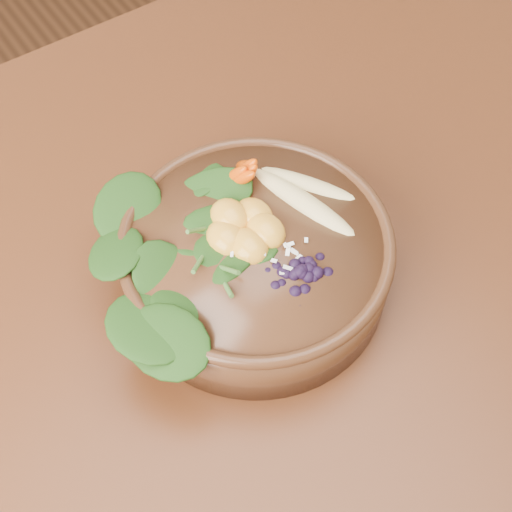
# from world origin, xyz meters

# --- Properties ---
(ground) EXTENTS (4.00, 4.00, 0.00)m
(ground) POSITION_xyz_m (0.00, 0.00, 0.00)
(ground) COLOR #381E0F
(ground) RESTS_ON ground
(dining_table) EXTENTS (1.60, 0.90, 0.75)m
(dining_table) POSITION_xyz_m (0.00, 0.00, 0.66)
(dining_table) COLOR #331C0C
(dining_table) RESTS_ON ground
(stoneware_bowl) EXTENTS (0.35, 0.35, 0.08)m
(stoneware_bowl) POSITION_xyz_m (-0.21, -0.06, 0.79)
(stoneware_bowl) COLOR #512C17
(stoneware_bowl) RESTS_ON dining_table
(kale_heap) EXTENTS (0.23, 0.21, 0.04)m
(kale_heap) POSITION_xyz_m (-0.27, -0.01, 0.85)
(kale_heap) COLOR #1D4211
(kale_heap) RESTS_ON stoneware_bowl
(carrot_cluster) EXTENTS (0.07, 0.07, 0.08)m
(carrot_cluster) POSITION_xyz_m (-0.18, 0.03, 0.87)
(carrot_cluster) COLOR #D53D00
(carrot_cluster) RESTS_ON stoneware_bowl
(banana_halves) EXTENTS (0.11, 0.17, 0.03)m
(banana_halves) POSITION_xyz_m (-0.13, -0.04, 0.84)
(banana_halves) COLOR #E0CC84
(banana_halves) RESTS_ON stoneware_bowl
(mandarin_cluster) EXTENTS (0.10, 0.11, 0.03)m
(mandarin_cluster) POSITION_xyz_m (-0.22, -0.04, 0.85)
(mandarin_cluster) COLOR orange
(mandarin_cluster) RESTS_ON stoneware_bowl
(blueberry_pile) EXTENTS (0.16, 0.13, 0.04)m
(blueberry_pile) POSITION_xyz_m (-0.20, -0.12, 0.85)
(blueberry_pile) COLOR black
(blueberry_pile) RESTS_ON stoneware_bowl
(coconut_flakes) EXTENTS (0.11, 0.09, 0.01)m
(coconut_flakes) POSITION_xyz_m (-0.21, -0.08, 0.83)
(coconut_flakes) COLOR white
(coconut_flakes) RESTS_ON stoneware_bowl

